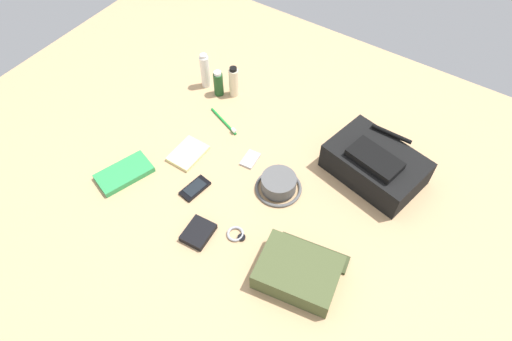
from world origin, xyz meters
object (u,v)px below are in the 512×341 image
toiletry_pouch (299,271)px  lotion_bottle (234,82)px  shampoo_bottle (218,84)px  wristwatch (236,234)px  bucket_hat (279,184)px  paperback_novel (124,173)px  wallet (198,233)px  backpack (375,164)px  toothbrush (225,122)px  toothpaste_tube (205,71)px  cell_phone (195,188)px  media_player (250,159)px  notepad (188,153)px

toiletry_pouch → lotion_bottle: size_ratio=1.93×
shampoo_bottle → wristwatch: bearing=-48.8°
bucket_hat → lotion_bottle: size_ratio=1.19×
paperback_novel → wallet: (0.40, -0.05, 0.00)m
backpack → toothbrush: 0.65m
toothpaste_tube → paperback_novel: size_ratio=0.73×
toiletry_pouch → cell_phone: bearing=169.9°
bucket_hat → toothbrush: bucket_hat is taller
toothpaste_tube → bucket_hat: bearing=-28.0°
bucket_hat → cell_phone: bearing=-145.5°
media_player → wristwatch: (0.15, -0.31, 0.00)m
backpack → notepad: 0.73m
toothpaste_tube → shampoo_bottle: toothpaste_tube is taller
shampoo_bottle → wristwatch: 0.74m
toiletry_pouch → bucket_hat: size_ratio=1.62×
toiletry_pouch → media_player: 0.52m
shampoo_bottle → notepad: 0.38m
toothbrush → cell_phone: bearing=-72.3°
media_player → toothbrush: size_ratio=0.50×
bucket_hat → notepad: 0.40m
lotion_bottle → wallet: 0.73m
notepad → wristwatch: bearing=-27.7°
toiletry_pouch → wallet: size_ratio=2.62×
backpack → media_player: 0.48m
toothpaste_tube → shampoo_bottle: size_ratio=1.39×
toiletry_pouch → shampoo_bottle: bearing=142.7°
paperback_novel → notepad: bearing=57.3°
toothpaste_tube → cell_phone: toothpaste_tube is taller
lotion_bottle → toothpaste_tube: bearing=-170.8°
paperback_novel → media_player: bearing=42.5°
cell_phone → notepad: notepad is taller
backpack → lotion_bottle: bearing=173.9°
toiletry_pouch → shampoo_bottle: size_ratio=2.33×
toothbrush → lotion_bottle: bearing=113.0°
bucket_hat → wristwatch: (-0.02, -0.26, -0.02)m
bucket_hat → lotion_bottle: lotion_bottle is taller
toiletry_pouch → wallet: (-0.37, -0.06, -0.03)m
backpack → cell_phone: (-0.53, -0.44, -0.06)m
backpack → wallet: 0.71m
cell_phone → toothbrush: size_ratio=0.70×
paperback_novel → wristwatch: paperback_novel is taller
lotion_bottle → wristwatch: size_ratio=2.10×
media_player → wallet: bearing=-84.3°
backpack → paperback_novel: size_ratio=1.69×
toothpaste_tube → notepad: size_ratio=1.15×
backpack → wristwatch: backpack is taller
bucket_hat → wallet: 0.35m
backpack → paperback_novel: backpack is taller
toiletry_pouch → toothbrush: (-0.61, 0.43, -0.03)m
media_player → toothbrush: 0.23m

